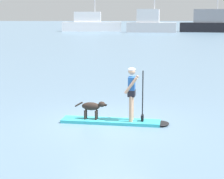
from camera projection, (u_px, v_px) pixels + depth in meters
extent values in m
plane|color=slate|center=(111.00, 123.00, 12.86)|extent=(400.00, 400.00, 0.00)
cube|color=#33B2BF|center=(111.00, 121.00, 12.85)|extent=(3.22, 1.03, 0.10)
ellipsoid|color=black|center=(160.00, 123.00, 12.60)|extent=(0.63, 0.68, 0.10)
cylinder|color=tan|center=(132.00, 107.00, 12.79)|extent=(0.12, 0.12, 0.81)
cylinder|color=tan|center=(131.00, 109.00, 12.53)|extent=(0.12, 0.12, 0.81)
cube|color=black|center=(132.00, 93.00, 12.57)|extent=(0.26, 0.38, 0.20)
cube|color=#2659A5|center=(132.00, 86.00, 12.53)|extent=(0.24, 0.36, 0.60)
sphere|color=tan|center=(132.00, 71.00, 12.44)|extent=(0.22, 0.22, 0.22)
ellipsoid|color=white|center=(132.00, 69.00, 12.43)|extent=(0.23, 0.23, 0.11)
cylinder|color=tan|center=(132.00, 83.00, 12.70)|extent=(0.43, 0.14, 0.54)
cylinder|color=tan|center=(131.00, 86.00, 12.33)|extent=(0.43, 0.14, 0.54)
cylinder|color=black|center=(143.00, 96.00, 12.53)|extent=(0.04, 0.04, 1.61)
cube|color=black|center=(142.00, 118.00, 12.66)|extent=(0.10, 0.19, 0.20)
ellipsoid|color=#2D231E|center=(91.00, 106.00, 12.87)|extent=(0.62, 0.29, 0.26)
ellipsoid|color=#2D231E|center=(102.00, 104.00, 12.80)|extent=(0.24, 0.19, 0.18)
ellipsoid|color=black|center=(105.00, 105.00, 12.78)|extent=(0.13, 0.09, 0.08)
cylinder|color=#2D231E|center=(79.00, 104.00, 12.92)|extent=(0.27, 0.08, 0.18)
cylinder|color=#2D231E|center=(97.00, 114.00, 12.96)|extent=(0.07, 0.07, 0.29)
cylinder|color=#2D231E|center=(96.00, 115.00, 12.82)|extent=(0.07, 0.07, 0.29)
cylinder|color=#2D231E|center=(86.00, 114.00, 13.02)|extent=(0.07, 0.07, 0.29)
cylinder|color=#2D231E|center=(85.00, 115.00, 12.87)|extent=(0.07, 0.07, 0.29)
cube|color=white|center=(92.00, 27.00, 81.71)|extent=(12.03, 2.93, 1.90)
cube|color=silver|center=(87.00, 17.00, 81.39)|extent=(5.44, 2.09, 2.05)
cylinder|color=silver|center=(87.00, 16.00, 81.36)|extent=(4.19, 0.27, 0.14)
cube|color=silver|center=(152.00, 27.00, 77.03)|extent=(9.66, 3.82, 1.90)
cube|color=silver|center=(148.00, 16.00, 76.65)|extent=(4.45, 2.49, 2.53)
cylinder|color=silver|center=(155.00, 1.00, 76.08)|extent=(0.20, 0.20, 8.22)
cylinder|color=silver|center=(148.00, 16.00, 76.66)|extent=(3.28, 0.57, 0.14)
cube|color=black|center=(213.00, 27.00, 78.02)|extent=(13.04, 5.17, 1.83)
cube|color=gray|center=(209.00, 16.00, 77.66)|extent=(6.03, 3.15, 2.59)
cylinder|color=silver|center=(209.00, 16.00, 77.67)|extent=(4.41, 0.98, 0.14)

